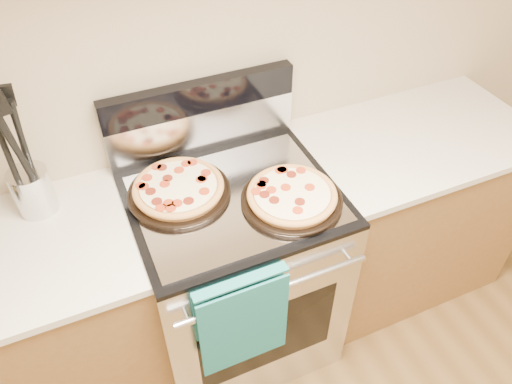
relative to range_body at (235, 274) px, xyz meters
name	(u,v)px	position (x,y,z in m)	size (l,w,h in m)	color
wall_back	(192,45)	(0.00, 0.35, 0.90)	(4.00, 4.00, 0.00)	#C6AF8F
range_body	(235,274)	(0.00, 0.00, 0.00)	(0.76, 0.68, 0.90)	#B7B7BC
oven_window	(268,337)	(0.00, -0.34, 0.00)	(0.56, 0.01, 0.40)	black
cooktop	(232,196)	(0.00, 0.00, 0.46)	(0.76, 0.68, 0.02)	black
backsplash_lower	(202,129)	(0.00, 0.31, 0.56)	(0.76, 0.06, 0.18)	silver
backsplash_upper	(199,96)	(0.00, 0.31, 0.71)	(0.76, 0.06, 0.12)	black
oven_handle	(275,290)	(0.00, -0.38, 0.35)	(0.03, 0.03, 0.70)	silver
dish_towel	(242,319)	(-0.12, -0.38, 0.25)	(0.32, 0.05, 0.42)	#156D63
foil_sheet	(235,198)	(0.00, -0.03, 0.47)	(0.70, 0.55, 0.01)	gray
cabinet_left	(21,343)	(-0.88, 0.03, -0.01)	(1.00, 0.62, 0.88)	brown
cabinet_right	(400,213)	(0.88, 0.03, -0.01)	(1.00, 0.62, 0.88)	brown
countertop_right	(420,138)	(0.88, 0.03, 0.45)	(1.02, 0.64, 0.03)	beige
pepperoni_pizza_back	(179,189)	(-0.18, 0.07, 0.50)	(0.37, 0.37, 0.05)	#AD6E35
pepperoni_pizza_front	(292,197)	(0.18, -0.13, 0.50)	(0.36, 0.36, 0.05)	#AD6E35
utensil_crock	(33,191)	(-0.66, 0.22, 0.55)	(0.14, 0.14, 0.17)	silver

